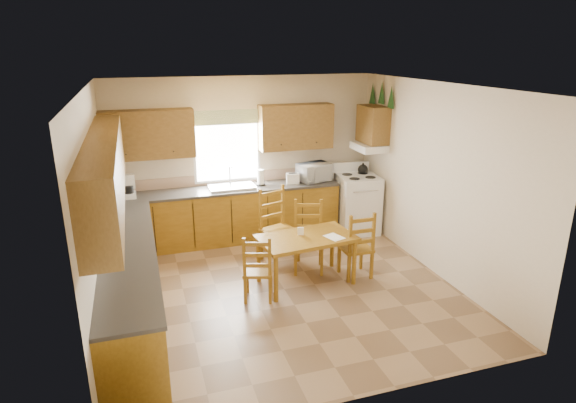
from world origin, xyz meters
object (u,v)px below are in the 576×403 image
object	(u,v)px
chair_near_right	(356,244)
chair_far_right	(279,226)
chair_far_left	(309,238)
dining_table	(306,260)
stove	(357,204)
microwave	(314,172)
chair_near_left	(258,267)

from	to	relation	value
chair_near_right	chair_far_right	distance (m)	1.21
chair_far_left	chair_near_right	bearing A→B (deg)	-14.00
chair_near_right	dining_table	bearing A→B (deg)	-0.91
stove	microwave	world-z (taller)	microwave
microwave	chair_far_left	distance (m)	1.72
chair_near_right	chair_far_left	bearing A→B (deg)	-32.30
stove	chair_far_left	world-z (taller)	chair_far_left
chair_near_left	microwave	bearing A→B (deg)	-108.88
chair_near_right	chair_near_left	bearing A→B (deg)	7.74
microwave	chair_far_left	bearing A→B (deg)	-128.24
dining_table	chair_far_right	size ratio (longest dim) A/B	1.14
dining_table	chair_near_left	world-z (taller)	chair_near_left
chair_near_right	chair_far_left	world-z (taller)	chair_far_left
chair_near_right	stove	bearing A→B (deg)	-116.46
chair_near_right	chair_far_left	size ratio (longest dim) A/B	0.95
chair_near_left	chair_far_left	distance (m)	1.07
chair_far_left	chair_far_right	xyz separation A→B (m)	(-0.30, 0.45, 0.05)
chair_near_left	chair_far_right	distance (m)	1.19
stove	chair_far_right	world-z (taller)	chair_far_right
chair_near_left	stove	bearing A→B (deg)	-123.59
stove	chair_far_right	size ratio (longest dim) A/B	0.88
microwave	chair_near_left	bearing A→B (deg)	-141.67
microwave	chair_far_right	size ratio (longest dim) A/B	0.45
chair_near_left	chair_near_right	distance (m)	1.50
dining_table	chair_near_right	distance (m)	0.76
chair_near_right	chair_far_right	world-z (taller)	chair_far_right
stove	chair_near_left	bearing A→B (deg)	-135.89
microwave	chair_near_left	size ratio (longest dim) A/B	0.57
chair_near_right	chair_far_left	xyz separation A→B (m)	(-0.58, 0.36, 0.03)
dining_table	chair_far_right	xyz separation A→B (m)	(-0.14, 0.81, 0.22)
chair_far_left	stove	bearing A→B (deg)	60.07
chair_far_left	microwave	bearing A→B (deg)	84.69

